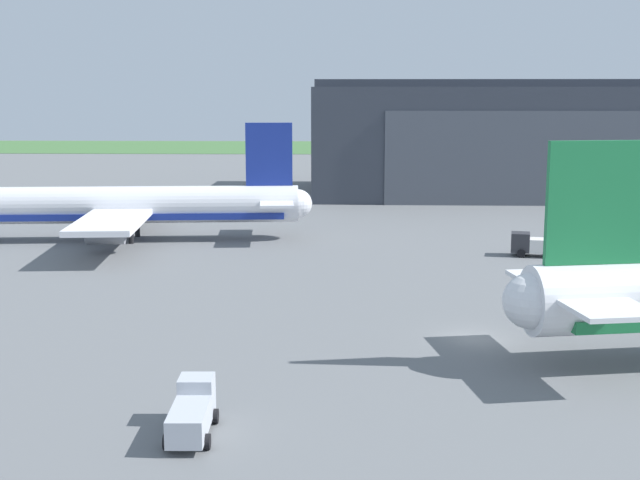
{
  "coord_description": "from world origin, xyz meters",
  "views": [
    {
      "loc": [
        -8.18,
        -52.77,
        15.73
      ],
      "look_at": [
        -10.46,
        12.5,
        4.19
      ],
      "focal_mm": 47.24,
      "sensor_mm": 36.0,
      "label": 1
    }
  ],
  "objects": [
    {
      "name": "fuel_bowser",
      "position": [
        9.88,
        27.94,
        1.14
      ],
      "size": [
        5.27,
        3.05,
        2.26
      ],
      "color": "#2D2D33",
      "rests_on": "ground_plane"
    },
    {
      "name": "maintenance_hangar",
      "position": [
        29.28,
        80.06,
        8.34
      ],
      "size": [
        85.63,
        30.55,
        17.6
      ],
      "color": "#383D47",
      "rests_on": "ground_plane"
    },
    {
      "name": "baggage_tug",
      "position": [
        -15.41,
        -15.96,
        1.09
      ],
      "size": [
        2.22,
        5.04,
        2.25
      ],
      "color": "#B7BCC6",
      "rests_on": "ground_plane"
    },
    {
      "name": "airliner_far_left",
      "position": [
        -32.76,
        35.33,
        3.68
      ],
      "size": [
        41.52,
        32.62,
        12.5
      ],
      "color": "white",
      "rests_on": "ground_plane"
    },
    {
      "name": "grass_field_strip",
      "position": [
        0.0,
        189.41,
        0.04
      ],
      "size": [
        440.0,
        56.0,
        0.08
      ],
      "primitive_type": "cube",
      "color": "#436F3B",
      "rests_on": "ground_plane"
    },
    {
      "name": "ground_plane",
      "position": [
        0.0,
        0.0,
        0.0
      ],
      "size": [
        440.0,
        440.0,
        0.0
      ],
      "primitive_type": "plane",
      "color": "slate"
    }
  ]
}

